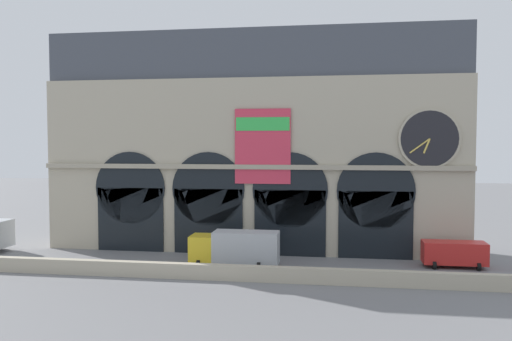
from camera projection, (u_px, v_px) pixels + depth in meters
name	position (u px, v px, depth m)	size (l,w,h in m)	color
ground_plane	(239.00, 267.00, 43.92)	(200.00, 200.00, 0.00)	slate
quay_parapet_wall	(229.00, 273.00, 39.66)	(90.00, 0.70, 1.19)	#B2A891
station_building	(253.00, 145.00, 50.87)	(40.64, 5.60, 21.48)	#B2A891
box_truck_center	(236.00, 248.00, 43.56)	(7.50, 2.91, 3.12)	gold
van_east	(454.00, 253.00, 43.74)	(5.20, 2.48, 2.20)	red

